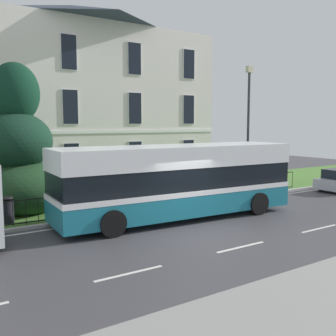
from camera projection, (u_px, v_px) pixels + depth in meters
ground_plane at (183, 226)px, 15.17m from camera, size 60.00×56.00×0.18m
georgian_townhouse at (74, 92)px, 27.62m from camera, size 17.04×10.11×11.75m
iron_verge_railing at (169, 194)px, 18.40m from camera, size 17.49×0.04×0.97m
evergreen_tree at (19, 158)px, 17.03m from camera, size 3.91×3.91×6.58m
single_decker_bus at (177, 180)px, 16.23m from camera, size 10.32×3.14×3.00m
street_lamp_post at (248, 120)px, 22.25m from camera, size 0.36×0.24×6.92m
litter_bin at (7, 209)px, 15.13m from camera, size 0.52×0.52×1.04m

